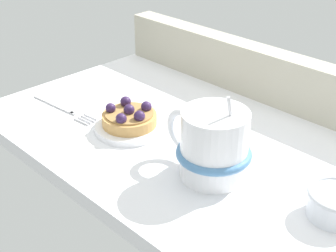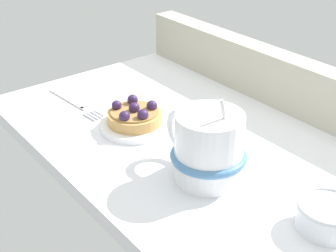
# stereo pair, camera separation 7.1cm
# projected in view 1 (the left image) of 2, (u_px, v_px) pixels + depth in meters

# --- Properties ---
(ground_plane) EXTENTS (0.68, 0.44, 0.03)m
(ground_plane) POSITION_uv_depth(u_px,v_px,m) (189.00, 140.00, 0.79)
(ground_plane) COLOR white
(window_rail_back) EXTENTS (0.66, 0.04, 0.09)m
(window_rail_back) POSITION_uv_depth(u_px,v_px,m) (263.00, 73.00, 0.88)
(window_rail_back) COLOR #B2AD99
(window_rail_back) RESTS_ON ground_plane
(dessert_plate) EXTENTS (0.12, 0.12, 0.01)m
(dessert_plate) POSITION_uv_depth(u_px,v_px,m) (130.00, 127.00, 0.79)
(dessert_plate) COLOR white
(dessert_plate) RESTS_ON ground_plane
(raspberry_tart) EXTENTS (0.09, 0.09, 0.04)m
(raspberry_tart) POSITION_uv_depth(u_px,v_px,m) (129.00, 117.00, 0.78)
(raspberry_tart) COLOR tan
(raspberry_tart) RESTS_ON dessert_plate
(coffee_mug) EXTENTS (0.14, 0.11, 0.13)m
(coffee_mug) POSITION_uv_depth(u_px,v_px,m) (213.00, 145.00, 0.65)
(coffee_mug) COLOR white
(coffee_mug) RESTS_ON ground_plane
(dessert_fork) EXTENTS (0.16, 0.03, 0.01)m
(dessert_fork) POSITION_uv_depth(u_px,v_px,m) (64.00, 108.00, 0.85)
(dessert_fork) COLOR #B7B7BC
(dessert_fork) RESTS_ON ground_plane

